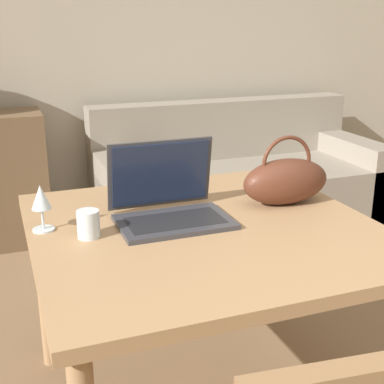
# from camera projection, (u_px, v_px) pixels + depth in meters

# --- Properties ---
(wall_back) EXTENTS (10.00, 0.06, 2.70)m
(wall_back) POSITION_uv_depth(u_px,v_px,m) (94.00, 21.00, 3.51)
(wall_back) COLOR #BCB29E
(wall_back) RESTS_ON ground_plane
(dining_table) EXTENTS (1.10, 1.08, 0.72)m
(dining_table) POSITION_uv_depth(u_px,v_px,m) (205.00, 248.00, 1.77)
(dining_table) COLOR #A87F56
(dining_table) RESTS_ON ground_plane
(couch) EXTENTS (1.90, 0.87, 0.82)m
(couch) POSITION_uv_depth(u_px,v_px,m) (237.00, 185.00, 3.64)
(couch) COLOR gray
(couch) RESTS_ON ground_plane
(laptop) EXTENTS (0.37, 0.29, 0.25)m
(laptop) POSITION_uv_depth(u_px,v_px,m) (168.00, 199.00, 1.79)
(laptop) COLOR #38383D
(laptop) RESTS_ON dining_table
(drinking_glass) EXTENTS (0.07, 0.07, 0.09)m
(drinking_glass) POSITION_uv_depth(u_px,v_px,m) (88.00, 224.00, 1.64)
(drinking_glass) COLOR silver
(drinking_glass) RESTS_ON dining_table
(wine_glass) EXTENTS (0.07, 0.07, 0.15)m
(wine_glass) POSITION_uv_depth(u_px,v_px,m) (41.00, 200.00, 1.67)
(wine_glass) COLOR silver
(wine_glass) RESTS_ON dining_table
(handbag) EXTENTS (0.33, 0.15, 0.25)m
(handbag) POSITION_uv_depth(u_px,v_px,m) (286.00, 180.00, 1.92)
(handbag) COLOR #592D1E
(handbag) RESTS_ON dining_table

